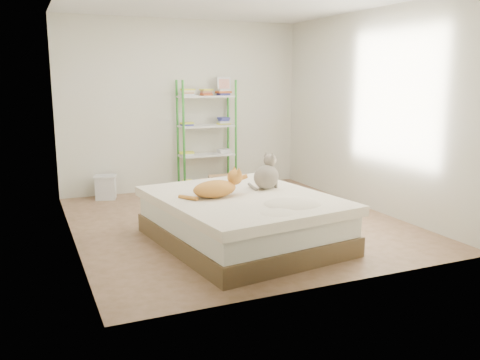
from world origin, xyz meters
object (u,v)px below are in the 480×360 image
grey_cat (266,172)px  shelf_unit (207,137)px  orange_cat (215,187)px  cardboard_box (227,189)px  white_bin (106,187)px  bed (243,219)px

grey_cat → shelf_unit: shelf_unit is taller
orange_cat → grey_cat: grey_cat is taller
cardboard_box → white_bin: (-1.57, 0.82, -0.00)m
orange_cat → white_bin: 2.72m
bed → cardboard_box: (0.55, 1.79, -0.08)m
bed → orange_cat: orange_cat is taller
bed → grey_cat: size_ratio=5.74×
shelf_unit → white_bin: 1.71m
cardboard_box → white_bin: cardboard_box is taller
orange_cat → white_bin: orange_cat is taller
shelf_unit → cardboard_box: size_ratio=2.92×
grey_cat → bed: bearing=91.8°
shelf_unit → cardboard_box: 1.07m
shelf_unit → white_bin: size_ratio=4.80×
orange_cat → shelf_unit: 2.76m
orange_cat → bed: bearing=-13.4°
grey_cat → shelf_unit: 2.46m
orange_cat → shelf_unit: shelf_unit is taller
shelf_unit → white_bin: shelf_unit is taller
cardboard_box → grey_cat: bearing=-80.6°
cardboard_box → bed: bearing=-91.3°
bed → white_bin: bearing=103.5°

